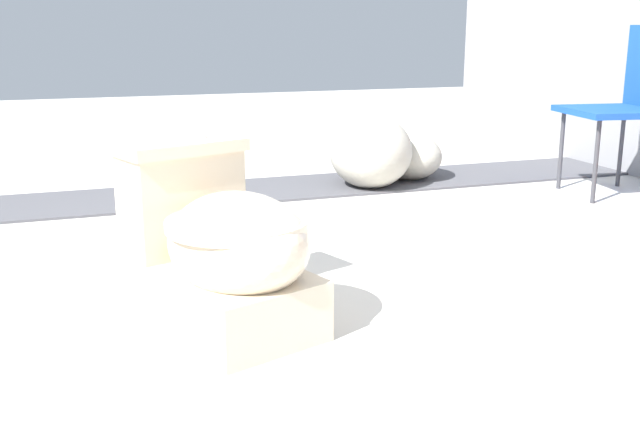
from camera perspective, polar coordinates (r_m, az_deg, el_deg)
The scene contains 6 objects.
ground_plane at distance 2.47m, azimuth -9.14°, elevation -5.75°, with size 14.00×14.00×0.00m, color beige.
gravel_strip at distance 3.86m, azimuth -5.52°, elevation 1.73°, with size 0.56×8.00×0.01m, color #4C4C51.
toilet at distance 2.12m, azimuth -7.62°, elevation -2.75°, with size 0.72×0.56×0.52m.
folding_chair_left at distance 4.04m, azimuth 22.77°, elevation 8.52°, with size 0.50×0.50×0.83m.
boulder_near at distance 4.17m, azimuth 6.66°, elevation 4.38°, with size 0.43×0.37×0.26m, color #ADA899.
boulder_far at distance 3.93m, azimuth 3.88°, elevation 4.74°, with size 0.51×0.43×0.38m, color #ADA899.
Camera 1 is at (2.29, -0.39, 0.83)m, focal length 42.00 mm.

